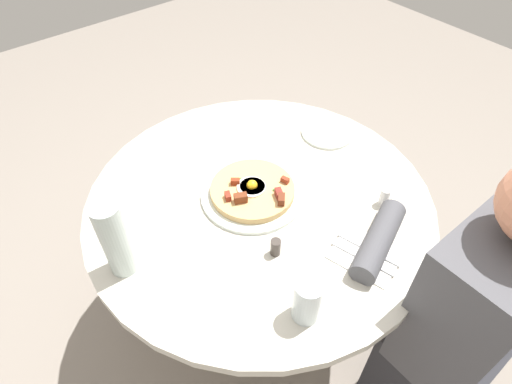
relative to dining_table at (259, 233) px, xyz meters
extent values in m
plane|color=gray|center=(0.00, 0.00, -0.55)|extent=(6.00, 6.00, 0.00)
cylinder|color=beige|center=(0.00, 0.00, 0.15)|extent=(1.04, 1.04, 0.03)
cylinder|color=#333338|center=(0.00, 0.00, -0.20)|extent=(0.12, 0.12, 0.69)
cylinder|color=#333338|center=(0.00, 0.00, -0.53)|extent=(0.47, 0.47, 0.02)
cube|color=#2D2D33|center=(0.23, -0.60, -0.32)|extent=(0.32, 0.28, 0.45)
cube|color=#4C4C51|center=(0.23, -0.60, 0.14)|extent=(0.38, 0.22, 0.48)
cylinder|color=#4C4C51|center=(0.13, -0.34, 0.20)|extent=(0.27, 0.16, 0.07)
cylinder|color=silver|center=(-0.01, 0.02, 0.17)|extent=(0.31, 0.31, 0.01)
cylinder|color=tan|center=(-0.01, 0.02, 0.19)|extent=(0.25, 0.25, 0.02)
cylinder|color=white|center=(-0.01, 0.02, 0.21)|extent=(0.07, 0.07, 0.01)
sphere|color=yellow|center=(-0.01, 0.02, 0.21)|extent=(0.03, 0.03, 0.03)
cylinder|color=white|center=(-0.01, 0.02, 0.21)|extent=(0.09, 0.09, 0.01)
sphere|color=yellow|center=(-0.01, 0.02, 0.21)|extent=(0.03, 0.03, 0.03)
cylinder|color=white|center=(-0.01, 0.02, 0.21)|extent=(0.07, 0.07, 0.01)
sphere|color=yellow|center=(-0.01, 0.02, 0.21)|extent=(0.03, 0.03, 0.03)
cube|color=brown|center=(0.02, -0.08, 0.21)|extent=(0.04, 0.04, 0.02)
cube|color=brown|center=(-0.07, 0.00, 0.22)|extent=(0.04, 0.04, 0.03)
cube|color=maroon|center=(-0.04, 0.07, 0.21)|extent=(0.03, 0.03, 0.02)
cube|color=maroon|center=(0.03, -0.06, 0.21)|extent=(0.03, 0.04, 0.02)
cube|color=maroon|center=(0.08, -0.02, 0.21)|extent=(0.02, 0.03, 0.02)
cube|color=maroon|center=(-0.09, 0.03, 0.21)|extent=(0.03, 0.03, 0.02)
cube|color=#387F2D|center=(0.02, 0.02, 0.21)|extent=(0.01, 0.01, 0.00)
cube|color=#387F2D|center=(-0.02, 0.07, 0.21)|extent=(0.01, 0.01, 0.00)
cube|color=#387F2D|center=(0.03, -0.03, 0.21)|extent=(0.00, 0.01, 0.00)
cylinder|color=silver|center=(0.38, 0.09, 0.17)|extent=(0.18, 0.18, 0.01)
cube|color=white|center=(0.09, -0.34, 0.17)|extent=(0.18, 0.20, 0.00)
cube|color=silver|center=(0.10, -0.34, 0.18)|extent=(0.06, 0.18, 0.00)
cube|color=silver|center=(0.07, -0.34, 0.18)|extent=(0.06, 0.18, 0.00)
cylinder|color=silver|center=(-0.16, -0.36, 0.23)|extent=(0.07, 0.07, 0.13)
cylinder|color=silver|center=(-0.43, 0.03, 0.28)|extent=(0.07, 0.07, 0.23)
cylinder|color=white|center=(0.27, -0.25, 0.20)|extent=(0.03, 0.03, 0.06)
cylinder|color=#3F3833|center=(-0.10, -0.18, 0.19)|extent=(0.03, 0.03, 0.05)
camera|label=1|loc=(-0.57, -0.68, 1.11)|focal=30.24mm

